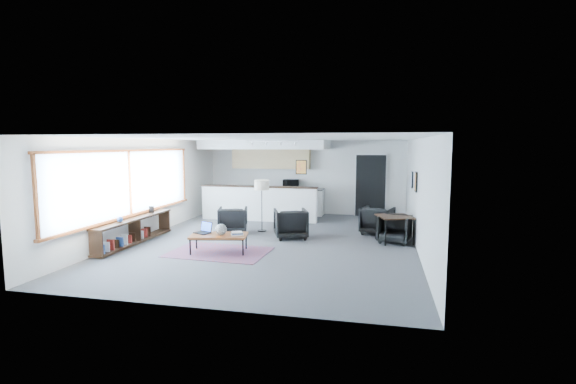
% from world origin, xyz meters
% --- Properties ---
extents(room, '(7.02, 9.02, 2.62)m').
position_xyz_m(room, '(0.00, 0.00, 1.30)').
color(room, '#4C4C4F').
rests_on(room, ground).
extents(window, '(0.10, 5.95, 1.66)m').
position_xyz_m(window, '(-3.46, -0.90, 1.46)').
color(window, '#8CBFFF').
rests_on(window, room).
extents(console, '(0.35, 3.00, 0.80)m').
position_xyz_m(console, '(-3.30, -1.05, 0.33)').
color(console, black).
rests_on(console, floor).
extents(kitchenette, '(4.20, 1.96, 2.60)m').
position_xyz_m(kitchenette, '(-1.20, 3.71, 1.38)').
color(kitchenette, white).
rests_on(kitchenette, floor).
extents(doorway, '(1.10, 0.12, 2.15)m').
position_xyz_m(doorway, '(2.30, 4.42, 1.07)').
color(doorway, black).
rests_on(doorway, room).
extents(track_light, '(1.60, 0.07, 0.15)m').
position_xyz_m(track_light, '(-0.59, 2.20, 2.53)').
color(track_light, silver).
rests_on(track_light, room).
extents(wall_art_lower, '(0.03, 0.38, 0.48)m').
position_xyz_m(wall_art_lower, '(3.47, 0.40, 1.55)').
color(wall_art_lower, black).
rests_on(wall_art_lower, room).
extents(wall_art_upper, '(0.03, 0.34, 0.44)m').
position_xyz_m(wall_art_upper, '(3.47, 1.70, 1.50)').
color(wall_art_upper, black).
rests_on(wall_art_upper, room).
extents(kilim_rug, '(2.28, 1.62, 0.01)m').
position_xyz_m(kilim_rug, '(-0.93, -1.36, 0.01)').
color(kilim_rug, '#66374F').
rests_on(kilim_rug, floor).
extents(coffee_table, '(1.38, 0.92, 0.41)m').
position_xyz_m(coffee_table, '(-0.93, -1.36, 0.38)').
color(coffee_table, brown).
rests_on(coffee_table, floor).
extents(laptop, '(0.44, 0.41, 0.25)m').
position_xyz_m(laptop, '(-1.33, -1.25, 0.49)').
color(laptop, black).
rests_on(laptop, coffee_table).
extents(ceramic_pot, '(0.26, 0.26, 0.26)m').
position_xyz_m(ceramic_pot, '(-0.85, -1.41, 0.54)').
color(ceramic_pot, gray).
rests_on(ceramic_pot, coffee_table).
extents(book_stack, '(0.34, 0.31, 0.08)m').
position_xyz_m(book_stack, '(-0.50, -1.34, 0.45)').
color(book_stack, silver).
rests_on(book_stack, coffee_table).
extents(coaster, '(0.10, 0.10, 0.01)m').
position_xyz_m(coaster, '(-0.85, -1.60, 0.42)').
color(coaster, '#E5590C').
rests_on(coaster, coffee_table).
extents(armchair_left, '(0.94, 0.91, 0.80)m').
position_xyz_m(armchair_left, '(-1.36, 0.74, 0.40)').
color(armchair_left, black).
rests_on(armchair_left, floor).
extents(armchair_right, '(1.04, 1.01, 0.85)m').
position_xyz_m(armchair_right, '(0.35, 0.45, 0.43)').
color(armchair_right, black).
rests_on(armchair_right, floor).
extents(floor_lamp, '(0.55, 0.55, 1.46)m').
position_xyz_m(floor_lamp, '(-0.63, 1.13, 1.27)').
color(floor_lamp, black).
rests_on(floor_lamp, floor).
extents(dining_table, '(1.01, 1.01, 0.67)m').
position_xyz_m(dining_table, '(3.00, 0.55, 0.61)').
color(dining_table, black).
rests_on(dining_table, floor).
extents(dining_chair_near, '(0.75, 0.72, 0.65)m').
position_xyz_m(dining_chair_near, '(3.00, 0.50, 0.33)').
color(dining_chair_near, black).
rests_on(dining_chair_near, floor).
extents(dining_chair_far, '(0.83, 0.80, 0.71)m').
position_xyz_m(dining_chair_far, '(2.57, 1.47, 0.35)').
color(dining_chair_far, black).
rests_on(dining_chair_far, floor).
extents(microwave, '(0.58, 0.37, 0.37)m').
position_xyz_m(microwave, '(-0.45, 4.15, 1.11)').
color(microwave, black).
rests_on(microwave, kitchenette).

